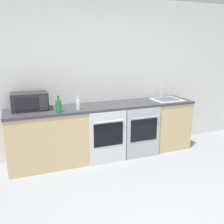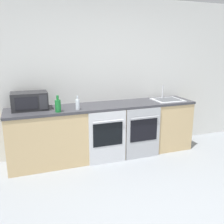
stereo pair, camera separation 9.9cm
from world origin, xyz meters
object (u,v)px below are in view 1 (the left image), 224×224
object	(u,v)px
bottle_clear	(78,104)
oven_left	(108,138)
sink	(167,99)
microwave	(30,101)
bottle_green	(59,106)
oven_right	(143,133)

from	to	relation	value
bottle_clear	oven_left	bearing A→B (deg)	-17.51
oven_left	sink	world-z (taller)	sink
microwave	bottle_green	world-z (taller)	microwave
bottle_clear	sink	size ratio (longest dim) A/B	0.43
bottle_green	bottle_clear	size ratio (longest dim) A/B	1.15
oven_right	sink	xyz separation A→B (m)	(0.60, 0.28, 0.47)
sink	oven_right	bearing A→B (deg)	-155.07
microwave	sink	distance (m)	2.32
oven_right	bottle_green	size ratio (longest dim) A/B	3.43
bottle_green	sink	size ratio (longest dim) A/B	0.50
oven_left	microwave	distance (m)	1.30
oven_left	bottle_clear	size ratio (longest dim) A/B	3.94
bottle_clear	sink	world-z (taller)	sink
microwave	bottle_green	bearing A→B (deg)	-37.23
microwave	sink	bearing A→B (deg)	-2.58
oven_left	oven_right	bearing A→B (deg)	0.00
sink	oven_left	bearing A→B (deg)	-167.09
oven_right	bottle_green	world-z (taller)	bottle_green
oven_right	bottle_green	distance (m)	1.45
microwave	bottle_clear	world-z (taller)	microwave
bottle_green	oven_left	bearing A→B (deg)	-7.69
oven_right	microwave	xyz separation A→B (m)	(-1.72, 0.38, 0.59)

